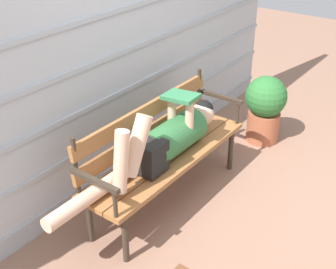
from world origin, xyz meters
TOP-DOWN VIEW (x-y plane):
  - ground_plane at (0.00, 0.00)m, footprint 12.00×12.00m
  - house_siding at (0.00, 0.72)m, footprint 4.68×0.08m
  - park_bench at (0.00, 0.25)m, footprint 1.56×0.43m
  - reclining_person at (-0.06, 0.19)m, footprint 1.67×0.26m
  - potted_plant at (1.32, 0.03)m, footprint 0.39×0.39m

SIDE VIEW (x-z plane):
  - ground_plane at x=0.00m, z-range 0.00..0.00m
  - potted_plant at x=1.32m, z-range 0.03..0.69m
  - park_bench at x=0.00m, z-range 0.05..0.88m
  - reclining_person at x=-0.06m, z-range 0.32..0.83m
  - house_siding at x=0.00m, z-range 0.00..2.19m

